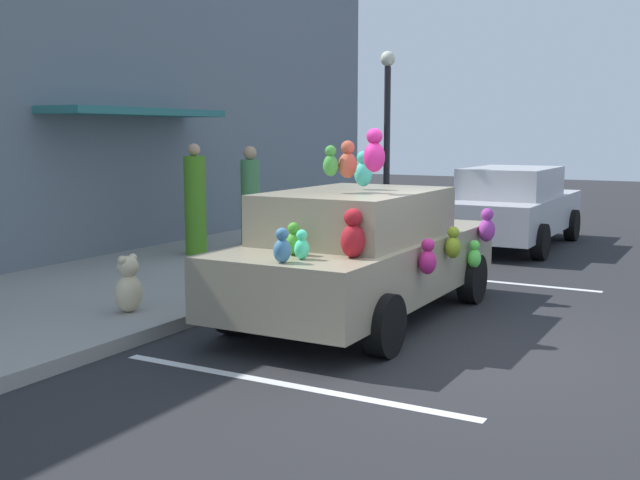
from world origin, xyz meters
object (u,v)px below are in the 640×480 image
Objects in this scene: parked_sedan_behind at (513,206)px; pedestrian_by_lamp at (195,203)px; pedestrian_walking_past at (250,199)px; teddy_bear_on_sidewalk at (128,285)px; plush_covered_car at (362,252)px; street_lamp_post at (387,125)px.

pedestrian_by_lamp is (-4.46, 4.23, 0.23)m from parked_sedan_behind.
pedestrian_walking_past is 0.97× the size of pedestrian_by_lamp.
pedestrian_by_lamp is at bearing 27.55° from teddy_bear_on_sidewalk.
pedestrian_walking_past is at bearing -9.07° from pedestrian_by_lamp.
plush_covered_car is 5.79m from street_lamp_post.
parked_sedan_behind is 6.65× the size of teddy_bear_on_sidewalk.
plush_covered_car is at bearing 179.82° from parked_sedan_behind.
pedestrian_by_lamp is (2.20, 4.21, 0.21)m from plush_covered_car.
street_lamp_post reaches higher than plush_covered_car.
parked_sedan_behind is 8.55m from teddy_bear_on_sidewalk.
street_lamp_post is 1.96× the size of pedestrian_walking_past.
pedestrian_by_lamp is (-3.01, 2.19, -1.33)m from street_lamp_post.
street_lamp_post is (6.79, -0.22, 1.89)m from teddy_bear_on_sidewalk.
street_lamp_post is (5.21, 2.01, 1.54)m from plush_covered_car.
parked_sedan_behind is at bearing -0.18° from plush_covered_car.
plush_covered_car is 5.35m from pedestrian_walking_past.
pedestrian_by_lamp is (-1.35, 0.22, 0.02)m from pedestrian_walking_past.
teddy_bear_on_sidewalk is at bearing -161.09° from pedestrian_walking_past.
pedestrian_by_lamp is at bearing 136.54° from parked_sedan_behind.
parked_sedan_behind is (6.66, -0.02, -0.02)m from plush_covered_car.
parked_sedan_behind is 5.08m from pedestrian_walking_past.
pedestrian_by_lamp reaches higher than teddy_bear_on_sidewalk.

